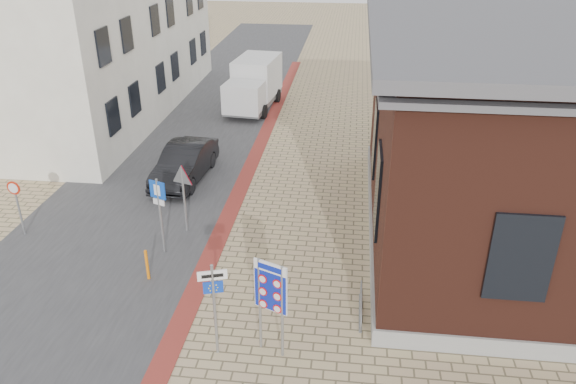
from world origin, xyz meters
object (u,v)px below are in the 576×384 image
at_px(border_sign, 271,289).
at_px(parking_sign, 159,203).
at_px(sedan, 185,163).
at_px(bollard, 147,265).
at_px(box_truck, 254,84).
at_px(essen_sign, 214,296).

distance_m(border_sign, parking_sign, 5.66).
relative_size(sedan, border_sign, 1.69).
relative_size(sedan, parking_sign, 1.69).
relative_size(parking_sign, bollard, 2.61).
relative_size(box_truck, parking_sign, 2.04).
distance_m(essen_sign, parking_sign, 4.99).
bearing_deg(parking_sign, sedan, 120.06).
distance_m(box_truck, bollard, 16.25).
height_order(essen_sign, parking_sign, parking_sign).
distance_m(sedan, essen_sign, 10.23).
distance_m(box_truck, border_sign, 19.12).
bearing_deg(essen_sign, bollard, 117.45).
bearing_deg(bollard, border_sign, -32.41).
bearing_deg(box_truck, essen_sign, -76.79).
bearing_deg(sedan, border_sign, -58.70).
bearing_deg(border_sign, parking_sign, 158.28).
xyz_separation_m(essen_sign, bollard, (-2.70, 2.74, -1.19)).
height_order(border_sign, bollard, border_sign).
height_order(box_truck, parking_sign, box_truck).
xyz_separation_m(sedan, bollard, (0.84, -6.81, -0.22)).
xyz_separation_m(sedan, parking_sign, (0.84, -5.35, 1.03)).
bearing_deg(border_sign, sedan, 140.66).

